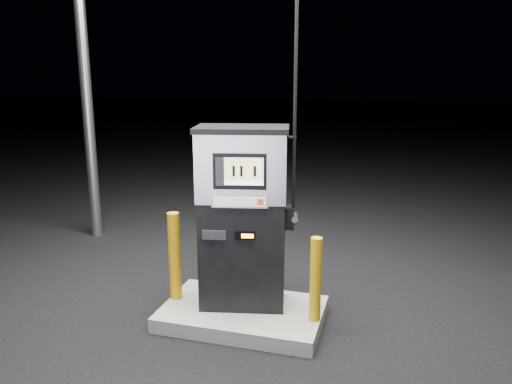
# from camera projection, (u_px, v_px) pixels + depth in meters

# --- Properties ---
(ground) EXTENTS (80.00, 80.00, 0.00)m
(ground) POSITION_uv_depth(u_px,v_px,m) (243.00, 320.00, 5.07)
(ground) COLOR black
(ground) RESTS_ON ground
(pump_island) EXTENTS (1.60, 1.00, 0.15)m
(pump_island) POSITION_uv_depth(u_px,v_px,m) (243.00, 314.00, 5.06)
(pump_island) COLOR slate
(pump_island) RESTS_ON ground
(fuel_dispenser) EXTENTS (1.04, 0.71, 3.76)m
(fuel_dispenser) POSITION_uv_depth(u_px,v_px,m) (243.00, 216.00, 4.92)
(fuel_dispenser) COLOR black
(fuel_dispenser) RESTS_ON pump_island
(bollard_left) EXTENTS (0.16, 0.16, 0.93)m
(bollard_left) POSITION_uv_depth(u_px,v_px,m) (175.00, 256.00, 5.14)
(bollard_left) COLOR #CB8E0B
(bollard_left) RESTS_ON pump_island
(bollard_right) EXTENTS (0.11, 0.11, 0.83)m
(bollard_right) POSITION_uv_depth(u_px,v_px,m) (315.00, 280.00, 4.69)
(bollard_right) COLOR #CB8E0B
(bollard_right) RESTS_ON pump_island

